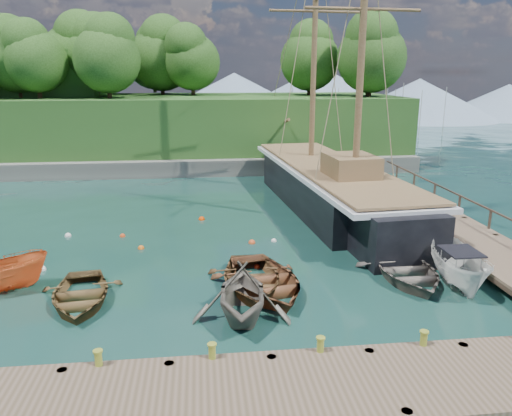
{
  "coord_description": "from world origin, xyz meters",
  "views": [
    {
      "loc": [
        -1.17,
        -17.16,
        8.12
      ],
      "look_at": [
        1.36,
        5.09,
        2.0
      ],
      "focal_mm": 35.0,
      "sensor_mm": 36.0,
      "label": 1
    }
  ],
  "objects_px": {
    "cabin_boat_white": "(458,285)",
    "rowboat_3": "(406,279)",
    "rowboat_1": "(242,317)",
    "rowboat_0": "(80,303)",
    "rowboat_2": "(251,288)",
    "schooner": "(330,190)",
    "rowboat_4": "(265,290)"
  },
  "relations": [
    {
      "from": "rowboat_1",
      "to": "rowboat_3",
      "type": "bearing_deg",
      "value": 25.38
    },
    {
      "from": "rowboat_1",
      "to": "rowboat_2",
      "type": "height_order",
      "value": "rowboat_1"
    },
    {
      "from": "rowboat_0",
      "to": "rowboat_1",
      "type": "distance_m",
      "value": 6.02
    },
    {
      "from": "rowboat_2",
      "to": "schooner",
      "type": "distance_m",
      "value": 12.92
    },
    {
      "from": "rowboat_3",
      "to": "rowboat_0",
      "type": "bearing_deg",
      "value": -176.32
    },
    {
      "from": "rowboat_2",
      "to": "cabin_boat_white",
      "type": "bearing_deg",
      "value": -4.17
    },
    {
      "from": "rowboat_0",
      "to": "rowboat_3",
      "type": "bearing_deg",
      "value": -4.14
    },
    {
      "from": "rowboat_0",
      "to": "rowboat_4",
      "type": "bearing_deg",
      "value": -4.75
    },
    {
      "from": "rowboat_0",
      "to": "rowboat_2",
      "type": "distance_m",
      "value": 6.35
    },
    {
      "from": "schooner",
      "to": "rowboat_4",
      "type": "bearing_deg",
      "value": -119.97
    },
    {
      "from": "rowboat_4",
      "to": "schooner",
      "type": "bearing_deg",
      "value": 53.02
    },
    {
      "from": "rowboat_4",
      "to": "schooner",
      "type": "distance_m",
      "value": 12.97
    },
    {
      "from": "cabin_boat_white",
      "to": "schooner",
      "type": "relative_size",
      "value": 0.16
    },
    {
      "from": "rowboat_4",
      "to": "cabin_boat_white",
      "type": "bearing_deg",
      "value": -14.54
    },
    {
      "from": "rowboat_4",
      "to": "cabin_boat_white",
      "type": "distance_m",
      "value": 7.61
    },
    {
      "from": "rowboat_0",
      "to": "rowboat_2",
      "type": "height_order",
      "value": "rowboat_2"
    },
    {
      "from": "rowboat_3",
      "to": "rowboat_4",
      "type": "bearing_deg",
      "value": -175.6
    },
    {
      "from": "rowboat_1",
      "to": "schooner",
      "type": "bearing_deg",
      "value": 69.86
    },
    {
      "from": "rowboat_1",
      "to": "cabin_boat_white",
      "type": "relative_size",
      "value": 0.9
    },
    {
      "from": "schooner",
      "to": "cabin_boat_white",
      "type": "bearing_deg",
      "value": -84.89
    },
    {
      "from": "rowboat_0",
      "to": "schooner",
      "type": "relative_size",
      "value": 0.15
    },
    {
      "from": "rowboat_0",
      "to": "schooner",
      "type": "bearing_deg",
      "value": 36.69
    },
    {
      "from": "rowboat_2",
      "to": "rowboat_3",
      "type": "height_order",
      "value": "rowboat_2"
    },
    {
      "from": "cabin_boat_white",
      "to": "rowboat_3",
      "type": "bearing_deg",
      "value": 165.52
    },
    {
      "from": "rowboat_0",
      "to": "rowboat_2",
      "type": "xyz_separation_m",
      "value": [
        6.31,
        0.64,
        0.0
      ]
    },
    {
      "from": "rowboat_0",
      "to": "rowboat_3",
      "type": "height_order",
      "value": "rowboat_3"
    },
    {
      "from": "rowboat_3",
      "to": "cabin_boat_white",
      "type": "relative_size",
      "value": 1.06
    },
    {
      "from": "rowboat_1",
      "to": "rowboat_0",
      "type": "bearing_deg",
      "value": 168.54
    },
    {
      "from": "rowboat_2",
      "to": "cabin_boat_white",
      "type": "relative_size",
      "value": 1.06
    },
    {
      "from": "rowboat_0",
      "to": "cabin_boat_white",
      "type": "relative_size",
      "value": 0.96
    },
    {
      "from": "rowboat_0",
      "to": "rowboat_4",
      "type": "height_order",
      "value": "rowboat_4"
    },
    {
      "from": "rowboat_3",
      "to": "rowboat_4",
      "type": "height_order",
      "value": "rowboat_4"
    }
  ]
}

